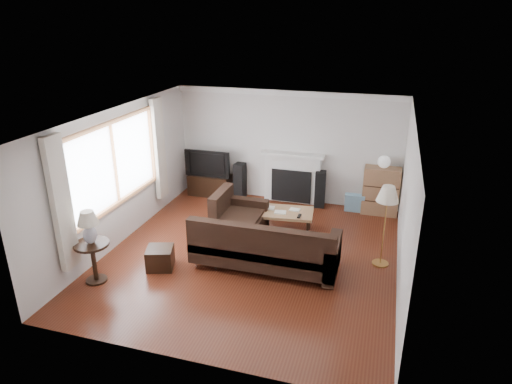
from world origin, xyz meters
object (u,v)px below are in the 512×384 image
(sectional_sofa, at_px, (265,244))
(side_table, at_px, (94,262))
(tv_stand, at_px, (210,185))
(floor_lamp, at_px, (384,226))
(bookshelf, at_px, (381,191))
(coffee_table, at_px, (281,222))

(sectional_sofa, height_order, side_table, sectional_sofa)
(tv_stand, height_order, floor_lamp, floor_lamp)
(bookshelf, bearing_deg, side_table, -136.46)
(sectional_sofa, bearing_deg, coffee_table, 91.95)
(bookshelf, relative_size, side_table, 1.51)
(coffee_table, xyz_separation_m, side_table, (-2.45, -2.52, 0.10))
(sectional_sofa, height_order, floor_lamp, floor_lamp)
(tv_stand, height_order, sectional_sofa, sectional_sofa)
(floor_lamp, bearing_deg, bookshelf, 93.27)
(sectional_sofa, height_order, coffee_table, sectional_sofa)
(bookshelf, xyz_separation_m, side_table, (-4.25, -4.03, -0.17))
(side_table, bearing_deg, tv_stand, 84.82)
(coffee_table, bearing_deg, sectional_sofa, -94.41)
(bookshelf, relative_size, sectional_sofa, 0.39)
(floor_lamp, distance_m, side_table, 4.76)
(tv_stand, relative_size, floor_lamp, 0.68)
(coffee_table, height_order, side_table, side_table)
(tv_stand, bearing_deg, coffee_table, -35.47)
(tv_stand, distance_m, side_table, 4.02)
(tv_stand, relative_size, sectional_sofa, 0.37)
(side_table, bearing_deg, bookshelf, 43.54)
(floor_lamp, height_order, side_table, floor_lamp)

